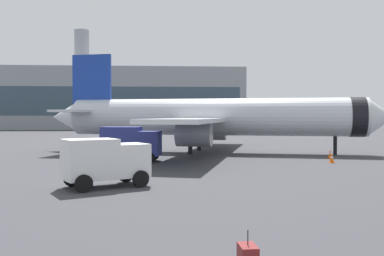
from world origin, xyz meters
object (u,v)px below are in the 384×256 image
at_px(safety_cone_near, 330,154).
at_px(cargo_van, 105,160).
at_px(service_truck, 131,142).
at_px(airplane_at_gate, 212,117).
at_px(safety_cone_far, 85,153).
at_px(safety_cone_mid, 332,158).

bearing_deg(safety_cone_near, cargo_van, -141.80).
height_order(service_truck, cargo_van, service_truck).
relative_size(airplane_at_gate, service_truck, 6.94).
distance_m(service_truck, safety_cone_far, 6.99).
relative_size(service_truck, safety_cone_far, 8.07).
xyz_separation_m(cargo_van, safety_cone_mid, (16.74, 10.71, -1.07)).
distance_m(airplane_at_gate, service_truck, 11.35).
relative_size(cargo_van, safety_cone_mid, 6.34).
bearing_deg(cargo_van, safety_cone_mid, 32.61).
relative_size(service_truck, cargo_van, 1.05).
bearing_deg(safety_cone_far, airplane_at_gate, 13.84).
relative_size(cargo_van, safety_cone_far, 7.66).
height_order(safety_cone_near, safety_cone_mid, safety_cone_near).
height_order(airplane_at_gate, safety_cone_near, airplane_at_gate).
distance_m(airplane_at_gate, safety_cone_near, 12.42).
relative_size(airplane_at_gate, safety_cone_far, 56.00).
relative_size(service_truck, safety_cone_mid, 6.68).
xyz_separation_m(cargo_van, safety_cone_near, (17.97, 14.14, -1.04)).
distance_m(cargo_van, safety_cone_near, 22.89).
height_order(airplane_at_gate, safety_cone_mid, airplane_at_gate).
bearing_deg(airplane_at_gate, safety_cone_mid, -49.83).
xyz_separation_m(safety_cone_near, safety_cone_far, (-22.31, 3.74, -0.10)).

